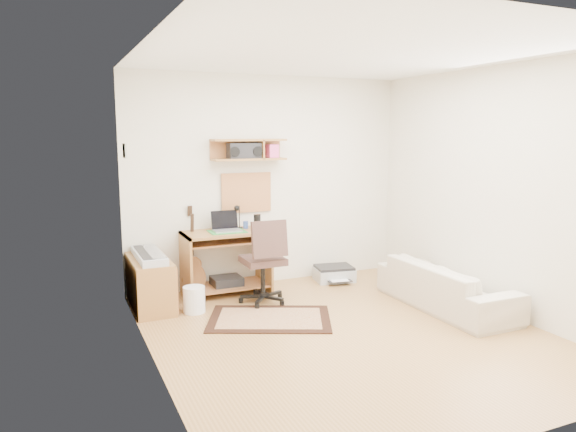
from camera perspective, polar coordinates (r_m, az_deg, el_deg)
name	(u,v)px	position (r m, az deg, el deg)	size (l,w,h in m)	color
floor	(347,334)	(5.30, 6.25, -12.33)	(3.60, 4.00, 0.01)	#A77A45
ceiling	(352,52)	(4.99, 6.78, 16.84)	(3.60, 4.00, 0.01)	white
back_wall	(268,181)	(6.78, -2.13, 3.73)	(3.60, 0.01, 2.60)	silver
left_wall	(150,210)	(4.36, -14.42, 0.57)	(0.01, 4.00, 2.60)	silver
right_wall	(497,190)	(6.09, 21.31, 2.55)	(0.01, 4.00, 2.60)	silver
wall_shelf	(249,150)	(6.52, -4.18, 7.03)	(0.90, 0.25, 0.26)	#A06D38
cork_board	(246,193)	(6.66, -4.44, 2.50)	(0.64, 0.03, 0.49)	tan
wall_photo	(125,151)	(5.81, -16.93, 6.64)	(0.02, 0.20, 0.15)	#4C8CBF
desk	(226,263)	(6.45, -6.57, -4.92)	(1.00, 0.55, 0.75)	#A06D38
laptop	(227,222)	(6.34, -6.50, -0.59)	(0.32, 0.32, 0.24)	silver
speaker	(257,222)	(6.43, -3.29, -0.66)	(0.08, 0.08, 0.19)	black
desk_lamp	(239,217)	(6.55, -5.18, -0.07)	(0.10, 0.10, 0.29)	black
pencil_cup	(246,225)	(6.55, -4.51, -0.94)	(0.06, 0.06, 0.09)	#3754A5
boombox	(244,151)	(6.50, -4.70, 6.84)	(0.39, 0.18, 0.20)	black
rug	(270,318)	(5.64, -1.95, -10.81)	(1.24, 0.83, 0.02)	tan
task_chair	(263,260)	(6.04, -2.69, -4.71)	(0.50, 0.50, 0.98)	#3C2823
cabinet	(150,283)	(6.11, -14.42, -6.92)	(0.40, 0.90, 0.55)	#A06D38
music_keyboard	(149,255)	(6.03, -14.54, -4.06)	(0.27, 0.85, 0.07)	#B2B5BA
guitar	(193,250)	(6.45, -10.02, -3.61)	(0.28, 0.18, 1.06)	#A46532
waste_basket	(194,300)	(5.89, -9.93, -8.72)	(0.23, 0.23, 0.28)	white
printer	(334,274)	(7.04, 4.90, -6.15)	(0.48, 0.37, 0.18)	#A5A8AA
sofa	(446,278)	(6.15, 16.45, -6.34)	(1.70, 0.50, 0.66)	#BEB097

